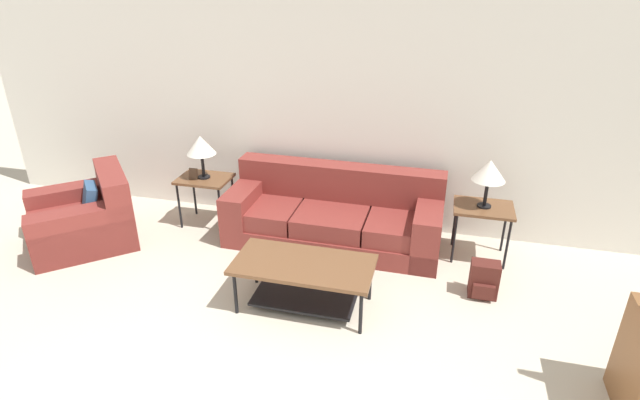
% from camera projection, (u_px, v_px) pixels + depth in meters
% --- Properties ---
extents(wall_back, '(9.14, 0.06, 2.60)m').
position_uv_depth(wall_back, '(346.00, 116.00, 5.57)').
color(wall_back, silver).
rests_on(wall_back, ground_plane).
extents(couch, '(2.34, 0.90, 0.82)m').
position_uv_depth(couch, '(334.00, 217.00, 5.53)').
color(couch, maroon).
rests_on(couch, ground_plane).
extents(armchair, '(1.41, 1.41, 0.80)m').
position_uv_depth(armchair, '(86.00, 219.00, 5.52)').
color(armchair, maroon).
rests_on(armchair, ground_plane).
extents(coffee_table, '(1.24, 0.61, 0.46)m').
position_uv_depth(coffee_table, '(304.00, 274.00, 4.43)').
color(coffee_table, brown).
rests_on(coffee_table, ground_plane).
extents(side_table_left, '(0.60, 0.45, 0.59)m').
position_uv_depth(side_table_left, '(205.00, 182.00, 5.82)').
color(side_table_left, brown).
rests_on(side_table_left, ground_plane).
extents(side_table_right, '(0.60, 0.45, 0.59)m').
position_uv_depth(side_table_right, '(483.00, 212.00, 5.12)').
color(side_table_right, brown).
rests_on(side_table_right, ground_plane).
extents(table_lamp_left, '(0.33, 0.33, 0.51)m').
position_uv_depth(table_lamp_left, '(201.00, 146.00, 5.63)').
color(table_lamp_left, black).
rests_on(table_lamp_left, side_table_left).
extents(table_lamp_right, '(0.33, 0.33, 0.51)m').
position_uv_depth(table_lamp_right, '(489.00, 171.00, 4.93)').
color(table_lamp_right, black).
rests_on(table_lamp_right, side_table_right).
extents(backpack, '(0.26, 0.25, 0.35)m').
position_uv_depth(backpack, '(484.00, 280.00, 4.64)').
color(backpack, '#4C1E19').
rests_on(backpack, ground_plane).
extents(picture_frame, '(0.10, 0.04, 0.13)m').
position_uv_depth(picture_frame, '(193.00, 174.00, 5.73)').
color(picture_frame, '#4C3828').
rests_on(picture_frame, side_table_left).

